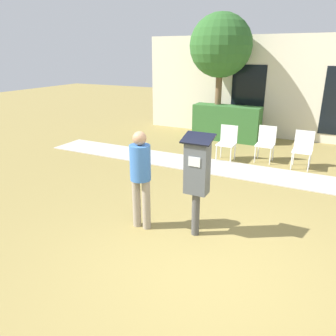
% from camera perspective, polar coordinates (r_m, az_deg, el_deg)
% --- Properties ---
extents(ground_plane, '(40.00, 40.00, 0.00)m').
position_cam_1_polar(ground_plane, '(4.56, 6.75, -16.51)').
color(ground_plane, olive).
extents(sidewalk, '(12.00, 1.10, 0.02)m').
position_cam_1_polar(sidewalk, '(7.87, 16.48, -1.11)').
color(sidewalk, '#B7B2A8').
rests_on(sidewalk, ground).
extents(building_facade, '(10.00, 0.26, 3.20)m').
position_cam_1_polar(building_facade, '(11.20, 21.12, 12.75)').
color(building_facade, beige).
rests_on(building_facade, ground).
extents(parking_meter, '(0.44, 0.31, 1.59)m').
position_cam_1_polar(parking_meter, '(4.78, 5.06, -0.83)').
color(parking_meter, '#4C4C4C').
rests_on(parking_meter, ground).
extents(person_standing, '(0.32, 0.32, 1.58)m').
position_cam_1_polar(person_standing, '(5.03, -4.81, -0.85)').
color(person_standing, gray).
rests_on(person_standing, ground).
extents(outdoor_chair_left, '(0.44, 0.44, 0.90)m').
position_cam_1_polar(outdoor_chair_left, '(8.63, 10.32, 4.81)').
color(outdoor_chair_left, white).
rests_on(outdoor_chair_left, ground).
extents(outdoor_chair_middle, '(0.44, 0.44, 0.90)m').
position_cam_1_polar(outdoor_chair_middle, '(8.79, 16.71, 4.56)').
color(outdoor_chair_middle, white).
rests_on(outdoor_chair_middle, ground).
extents(outdoor_chair_right, '(0.44, 0.44, 0.90)m').
position_cam_1_polar(outdoor_chair_right, '(8.54, 22.47, 3.47)').
color(outdoor_chair_right, white).
rests_on(outdoor_chair_right, ground).
extents(hedge_row, '(2.11, 0.60, 1.10)m').
position_cam_1_polar(hedge_row, '(10.65, 10.13, 7.73)').
color(hedge_row, '#33662D').
rests_on(hedge_row, ground).
extents(tree, '(1.90, 1.90, 3.82)m').
position_cam_1_polar(tree, '(10.70, 9.17, 20.20)').
color(tree, brown).
rests_on(tree, ground).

